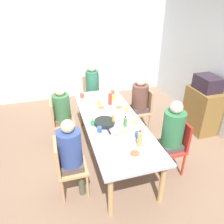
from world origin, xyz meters
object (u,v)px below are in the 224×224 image
Objects in this scene: cup_3 at (100,130)px; cup_5 at (112,98)px; person_2 at (172,132)px; person_4 at (93,86)px; bottle_1 at (113,119)px; serving_pan at (105,122)px; plate_1 at (119,108)px; cup_1 at (93,123)px; person_3 at (139,99)px; microwave at (208,83)px; bottle_2 at (140,139)px; cup_4 at (112,92)px; cup_7 at (99,103)px; cup_0 at (138,135)px; cup_6 at (82,96)px; bowl_0 at (124,134)px; side_cabinet at (201,110)px; chair_2 at (175,144)px; chair_3 at (143,108)px; dining_table at (112,123)px; person_0 at (71,152)px; plate_2 at (101,108)px; chair_4 at (92,93)px; plate_0 at (115,97)px; bottle_3 at (110,98)px; plate_4 at (135,154)px; bottle_0 at (125,122)px; plate_3 at (135,123)px; person_1 at (63,110)px; cup_2 at (127,110)px; chair_1 at (59,120)px.

cup_5 reaches higher than cup_3.
person_4 is (-2.16, -0.75, -0.01)m from person_2.
serving_pan is at bearing -107.12° from bottle_1.
cup_1 reaches higher than plate_1.
person_3 is 1.34m from microwave.
bottle_2 reaches higher than plate_1.
cup_4 is at bearing 174.25° from plate_1.
cup_0 is at bearing 14.25° from cup_7.
person_2 is at bearing 21.70° from cup_5.
cup_6 reaches higher than cup_3.
side_cabinet is at bearing 111.67° from bowl_0.
chair_2 is 1.54m from cup_7.
side_cabinet reaches higher than serving_pan.
dining_table is at bearing -53.30° from chair_3.
person_0 reaches higher than plate_2.
cup_1 is 2.39m from side_cabinet.
chair_4 reaches higher than cup_7.
person_0 reaches higher than serving_pan.
chair_3 is at bearing 101.77° from plate_2.
bottle_2 reaches higher than side_cabinet.
plate_0 is 0.34m from bottle_3.
microwave reaches higher than plate_4.
chair_3 is at bearing 120.43° from cup_1.
person_0 reaches higher than cup_4.
bottle_0 reaches higher than serving_pan.
side_cabinet is (-0.92, 1.26, -0.30)m from person_2.
person_4 reaches higher than plate_3.
chair_4 is 1.13m from bottle_3.
person_1 is 10.50× the size of cup_2.
cup_0 reaches higher than cup_2.
chair_3 reaches higher than plate_2.
cup_6 is (-1.61, -1.16, 0.26)m from chair_2.
chair_2 reaches higher than cup_5.
chair_1 is at bearing -109.44° from cup_2.
cup_5 is (-0.35, -0.02, 0.03)m from plate_1.
person_2 reaches higher than serving_pan.
bottle_3 is at bearing 143.43° from person_0.
person_3 is 11.16× the size of cup_0.
serving_pan is (-0.83, -0.19, 0.02)m from plate_4.
person_3 is (-1.25, 1.49, -0.00)m from person_0.
side_cabinet reaches higher than cup_1.
bottle_2 is 2.14m from microwave.
chair_3 is at bearing 154.19° from bottle_2.
plate_3 is (0.64, 0.39, -0.00)m from plate_2.
cup_0 is 0.42× the size of bottle_3.
plate_4 is at bearing -6.39° from cup_5.
chair_2 is at bearing 31.10° from cup_2.
side_cabinet is (-0.58, 2.28, -0.32)m from cup_3.
cup_4 reaches higher than serving_pan.
cup_5 is (-0.99, 0.50, 0.01)m from cup_3.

